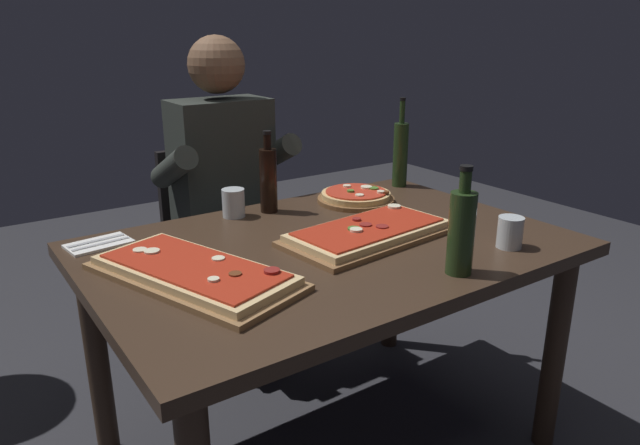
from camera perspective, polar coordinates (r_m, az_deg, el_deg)
The scene contains 12 objects.
dining_table at distance 1.79m, azimuth 0.91°, elevation -4.84°, with size 1.40×0.96×0.74m.
pizza_rectangular_front at distance 1.79m, azimuth 4.79°, elevation -0.97°, with size 0.56×0.33×0.05m.
pizza_rectangular_left at distance 1.53m, azimuth -12.27°, elevation -4.79°, with size 0.44×0.63×0.05m.
pizza_round_far at distance 2.16m, azimuth 3.55°, elevation 2.55°, with size 0.29×0.29×0.05m.
wine_bottle_dark at distance 1.54m, azimuth 13.67°, elevation -0.76°, with size 0.07×0.07×0.29m.
oil_bottle_amber at distance 2.02m, azimuth -5.08°, elevation 4.28°, with size 0.06×0.06×0.28m.
vinegar_bottle_green at distance 2.38m, azimuth 7.88°, elevation 6.76°, with size 0.06×0.06×0.36m.
tumbler_near_camera at distance 2.00m, azimuth -8.46°, elevation 1.91°, with size 0.08×0.08×0.10m.
tumbler_far_side at distance 1.79m, azimuth 18.08°, elevation -1.10°, with size 0.07×0.07×0.09m.
napkin_cutlery_set at distance 1.85m, azimuth -20.83°, elevation -1.96°, with size 0.19×0.13×0.01m.
diner_chair at distance 2.55m, azimuth -9.92°, elevation -1.64°, with size 0.44×0.44×0.87m.
seated_diner at distance 2.37m, azimuth -9.02°, elevation 3.35°, with size 0.53×0.41×1.33m.
Camera 1 is at (-0.96, -1.33, 1.35)m, focal length 32.71 mm.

